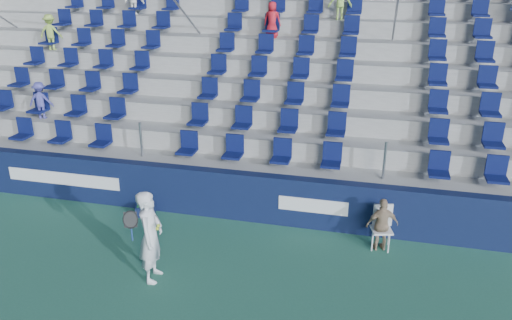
{
  "coord_description": "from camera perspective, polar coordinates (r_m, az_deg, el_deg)",
  "views": [
    {
      "loc": [
        2.7,
        -7.29,
        5.76
      ],
      "look_at": [
        0.2,
        2.8,
        1.7
      ],
      "focal_mm": 35.0,
      "sensor_mm": 36.0,
      "label": 1
    }
  ],
  "objects": [
    {
      "name": "grandstand",
      "position": [
        16.18,
        3.99,
        8.35
      ],
      "size": [
        24.0,
        8.17,
        6.63
      ],
      "color": "#A8A8A3",
      "rests_on": "ground"
    },
    {
      "name": "sponsor_wall",
      "position": [
        11.95,
        -0.52,
        -4.24
      ],
      "size": [
        24.0,
        0.32,
        1.2
      ],
      "color": "#101A3E",
      "rests_on": "ground"
    },
    {
      "name": "ground",
      "position": [
        9.68,
        -5.34,
        -15.31
      ],
      "size": [
        70.0,
        70.0,
        0.0
      ],
      "primitive_type": "plane",
      "color": "#2C6751",
      "rests_on": "ground"
    },
    {
      "name": "line_judge_chair",
      "position": [
        11.23,
        14.2,
        -7.03
      ],
      "size": [
        0.52,
        0.53,
        0.96
      ],
      "color": "white",
      "rests_on": "ground"
    },
    {
      "name": "line_judge",
      "position": [
        11.07,
        14.22,
        -7.17
      ],
      "size": [
        0.76,
        0.51,
        1.2
      ],
      "primitive_type": "imported",
      "rotation": [
        0.0,
        0.0,
        3.47
      ],
      "color": "tan",
      "rests_on": "ground"
    },
    {
      "name": "tennis_player",
      "position": [
        9.84,
        -11.95,
        -8.53
      ],
      "size": [
        0.69,
        0.73,
        1.87
      ],
      "color": "silver",
      "rests_on": "ground"
    },
    {
      "name": "ball_bin",
      "position": [
        12.67,
        -12.53,
        -5.53
      ],
      "size": [
        0.55,
        0.46,
        0.27
      ],
      "color": "#10193A",
      "rests_on": "ground"
    }
  ]
}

